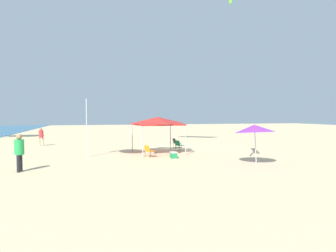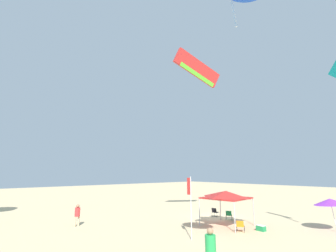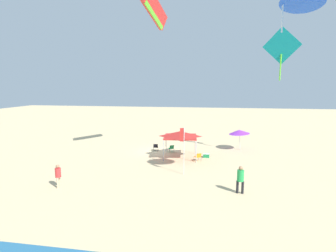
# 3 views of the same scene
# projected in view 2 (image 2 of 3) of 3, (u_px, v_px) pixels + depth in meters

# --- Properties ---
(ground) EXTENTS (120.00, 120.00, 0.10)m
(ground) POSITION_uv_depth(u_px,v_px,m) (217.00, 218.00, 21.95)
(ground) COLOR #D6BC8C
(canopy_tent) EXTENTS (3.48, 3.52, 2.72)m
(canopy_tent) POSITION_uv_depth(u_px,v_px,m) (226.00, 195.00, 19.08)
(canopy_tent) COLOR #B7B7BC
(canopy_tent) RESTS_ON ground
(beach_umbrella) EXTENTS (2.31, 2.29, 2.41)m
(beach_umbrella) POSITION_uv_depth(u_px,v_px,m) (330.00, 202.00, 17.19)
(beach_umbrella) COLOR silver
(beach_umbrella) RESTS_ON ground
(folding_chair_right_of_tent) EXTENTS (0.75, 0.80, 0.82)m
(folding_chair_right_of_tent) POSITION_uv_depth(u_px,v_px,m) (240.00, 225.00, 16.66)
(folding_chair_right_of_tent) COLOR black
(folding_chair_right_of_tent) RESTS_ON ground
(folding_chair_near_cooler) EXTENTS (0.77, 0.80, 0.82)m
(folding_chair_near_cooler) POSITION_uv_depth(u_px,v_px,m) (229.00, 214.00, 20.89)
(folding_chair_near_cooler) COLOR black
(folding_chair_near_cooler) RESTS_ON ground
(folding_chair_facing_ocean) EXTENTS (0.63, 0.71, 0.82)m
(folding_chair_facing_ocean) POSITION_uv_depth(u_px,v_px,m) (215.00, 212.00, 22.44)
(folding_chair_facing_ocean) COLOR black
(folding_chair_facing_ocean) RESTS_ON ground
(cooler_box) EXTENTS (0.64, 0.44, 0.40)m
(cooler_box) POSITION_uv_depth(u_px,v_px,m) (261.00, 228.00, 17.01)
(cooler_box) COLOR #1E8C4C
(cooler_box) RESTS_ON ground
(banner_flag) EXTENTS (0.36, 0.06, 3.96)m
(banner_flag) POSITION_uv_depth(u_px,v_px,m) (190.00, 201.00, 15.17)
(banner_flag) COLOR silver
(banner_flag) RESTS_ON ground
(person_beachcomber) EXTENTS (0.40, 0.45, 1.68)m
(person_beachcomber) POSITION_uv_depth(u_px,v_px,m) (77.00, 213.00, 18.54)
(person_beachcomber) COLOR #C6B28C
(person_beachcomber) RESTS_ON ground
(person_far_stroller) EXTENTS (0.51, 0.45, 1.91)m
(person_far_stroller) POSITION_uv_depth(u_px,v_px,m) (211.00, 247.00, 9.76)
(person_far_stroller) COLOR black
(person_far_stroller) RESTS_ON ground
(kite_parafoil_red) EXTENTS (1.70, 5.25, 3.22)m
(kite_parafoil_red) POSITION_uv_depth(u_px,v_px,m) (197.00, 69.00, 23.08)
(kite_parafoil_red) COLOR red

